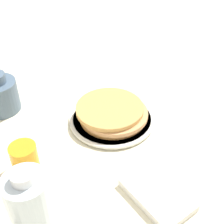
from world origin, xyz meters
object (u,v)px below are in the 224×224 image
plate (112,119)px  pancake_stack (112,113)px  juice_glass (25,158)px  water_bottle_near (34,217)px

plate → pancake_stack: size_ratio=1.21×
juice_glass → plate: bearing=126.4°
plate → juice_glass: size_ratio=3.31×
pancake_stack → water_bottle_near: water_bottle_near is taller
juice_glass → pancake_stack: bearing=126.2°
plate → water_bottle_near: water_bottle_near is taller
pancake_stack → juice_glass: juice_glass is taller
pancake_stack → water_bottle_near: bearing=-24.5°
water_bottle_near → plate: bearing=155.6°
pancake_stack → juice_glass: 0.27m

